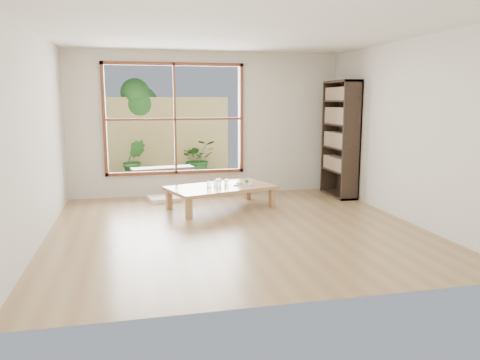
% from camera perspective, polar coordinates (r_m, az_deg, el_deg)
% --- Properties ---
extents(ground, '(5.00, 5.00, 0.00)m').
position_cam_1_polar(ground, '(6.51, -0.46, -5.81)').
color(ground, '#9C7E4E').
rests_on(ground, ground).
extents(low_table, '(1.86, 1.40, 0.36)m').
position_cam_1_polar(low_table, '(7.59, -2.34, -1.08)').
color(low_table, tan).
rests_on(low_table, ground).
extents(floor_cushion, '(0.60, 0.60, 0.07)m').
position_cam_1_polar(floor_cushion, '(8.31, -9.26, -2.23)').
color(floor_cushion, white).
rests_on(floor_cushion, ground).
extents(bookshelf, '(0.33, 0.94, 2.08)m').
position_cam_1_polar(bookshelf, '(8.68, 12.14, 4.90)').
color(bookshelf, '#2F221A').
rests_on(bookshelf, ground).
extents(glass_tall, '(0.08, 0.08, 0.14)m').
position_cam_1_polar(glass_tall, '(7.42, -2.60, -0.44)').
color(glass_tall, silver).
rests_on(glass_tall, low_table).
extents(glass_mid, '(0.07, 0.07, 0.10)m').
position_cam_1_polar(glass_mid, '(7.66, -1.67, -0.28)').
color(glass_mid, silver).
rests_on(glass_mid, low_table).
extents(glass_short, '(0.07, 0.07, 0.09)m').
position_cam_1_polar(glass_short, '(7.60, -2.96, -0.39)').
color(glass_short, silver).
rests_on(glass_short, low_table).
extents(glass_small, '(0.07, 0.07, 0.09)m').
position_cam_1_polar(glass_small, '(7.47, -3.79, -0.57)').
color(glass_small, silver).
rests_on(glass_small, low_table).
extents(food_tray, '(0.33, 0.28, 0.09)m').
position_cam_1_polar(food_tray, '(7.69, 0.41, -0.44)').
color(food_tray, white).
rests_on(food_tray, low_table).
extents(deck, '(2.80, 2.00, 0.05)m').
position_cam_1_polar(deck, '(9.87, -8.33, -0.53)').
color(deck, '#342D26').
rests_on(deck, ground).
extents(garden_bench, '(1.27, 0.56, 0.39)m').
position_cam_1_polar(garden_bench, '(9.49, -9.43, 1.20)').
color(garden_bench, '#2F221A').
rests_on(garden_bench, deck).
extents(bamboo_fence, '(2.80, 0.06, 1.80)m').
position_cam_1_polar(bamboo_fence, '(10.74, -8.88, 5.14)').
color(bamboo_fence, tan).
rests_on(bamboo_fence, ground).
extents(shrub_right, '(0.83, 0.75, 0.84)m').
position_cam_1_polar(shrub_right, '(10.51, -5.09, 2.63)').
color(shrub_right, '#2C5D22').
rests_on(shrub_right, deck).
extents(shrub_left, '(0.50, 0.41, 0.88)m').
position_cam_1_polar(shrub_left, '(10.29, -12.78, 2.38)').
color(shrub_left, '#2C5D22').
rests_on(shrub_left, deck).
extents(garden_tree, '(1.04, 0.85, 2.22)m').
position_cam_1_polar(garden_tree, '(10.98, -12.67, 8.91)').
color(garden_tree, '#4C3D2D').
rests_on(garden_tree, ground).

